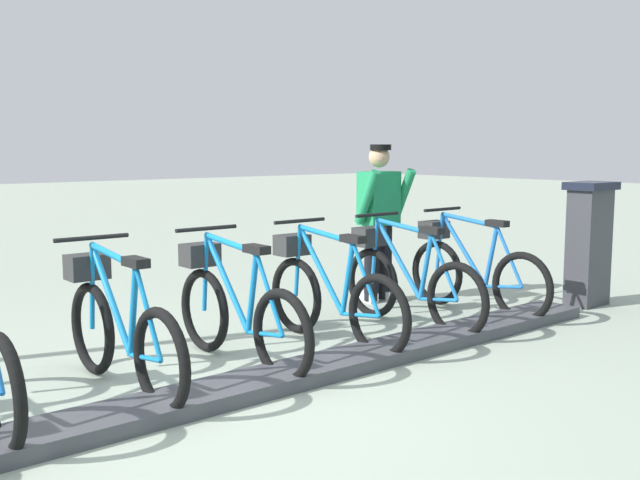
{
  "coord_description": "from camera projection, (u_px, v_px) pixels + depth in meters",
  "views": [
    {
      "loc": [
        -3.96,
        2.25,
        1.64
      ],
      "look_at": [
        0.5,
        -1.46,
        0.9
      ],
      "focal_mm": 41.32,
      "sensor_mm": 36.0,
      "label": 1
    }
  ],
  "objects": [
    {
      "name": "bike_docked_0",
      "position": [
        471.0,
        269.0,
        7.31
      ],
      "size": [
        1.72,
        0.54,
        1.02
      ],
      "color": "black",
      "rests_on": "ground"
    },
    {
      "name": "bike_docked_4",
      "position": [
        118.0,
        328.0,
        4.94
      ],
      "size": [
        1.72,
        0.54,
        1.02
      ],
      "color": "black",
      "rests_on": "ground"
    },
    {
      "name": "ground_plane",
      "position": [
        193.0,
        407.0,
        4.65
      ],
      "size": [
        60.0,
        60.0,
        0.0
      ],
      "primitive_type": "plane",
      "color": "#A1AF9B"
    },
    {
      "name": "bike_docked_1",
      "position": [
        406.0,
        280.0,
        6.72
      ],
      "size": [
        1.72,
        0.54,
        1.02
      ],
      "color": "black",
      "rests_on": "ground"
    },
    {
      "name": "payment_kiosk",
      "position": [
        589.0,
        242.0,
        7.58
      ],
      "size": [
        0.36,
        0.52,
        1.28
      ],
      "color": "#38383D",
      "rests_on": "ground"
    },
    {
      "name": "bike_docked_2",
      "position": [
        329.0,
        293.0,
        6.13
      ],
      "size": [
        1.72,
        0.54,
        1.02
      ],
      "color": "black",
      "rests_on": "ground"
    },
    {
      "name": "worker_near_rack",
      "position": [
        379.0,
        217.0,
        7.73
      ],
      "size": [
        0.46,
        0.62,
        1.66
      ],
      "color": "white",
      "rests_on": "ground"
    },
    {
      "name": "dock_rail_base",
      "position": [
        193.0,
        400.0,
        4.64
      ],
      "size": [
        0.44,
        8.24,
        0.1
      ],
      "primitive_type": "cube",
      "color": "#47474C",
      "rests_on": "ground"
    },
    {
      "name": "bike_docked_3",
      "position": [
        235.0,
        308.0,
        5.54
      ],
      "size": [
        1.72,
        0.54,
        1.02
      ],
      "color": "black",
      "rests_on": "ground"
    }
  ]
}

